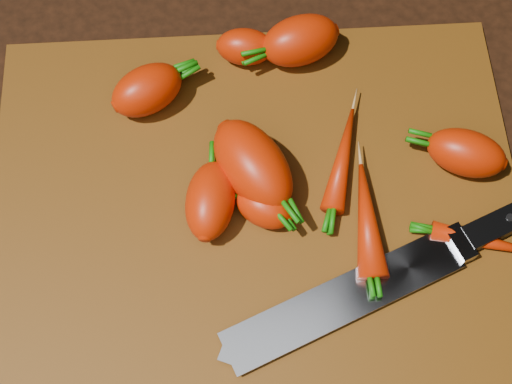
{
  "coord_description": "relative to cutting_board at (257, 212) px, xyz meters",
  "views": [
    {
      "loc": [
        -0.01,
        -0.25,
        0.63
      ],
      "look_at": [
        0.0,
        0.01,
        0.03
      ],
      "focal_mm": 50.0,
      "sensor_mm": 36.0,
      "label": 1
    }
  ],
  "objects": [
    {
      "name": "carrot_2",
      "position": [
        -0.0,
        0.03,
        0.04
      ],
      "size": [
        0.1,
        0.12,
        0.06
      ],
      "primitive_type": "ellipsoid",
      "rotation": [
        0.0,
        0.0,
        -1.05
      ],
      "color": "red",
      "rests_on": "cutting_board"
    },
    {
      "name": "ground",
      "position": [
        0.0,
        0.0,
        -0.01
      ],
      "size": [
        2.0,
        2.0,
        0.01
      ],
      "primitive_type": "cube",
      "color": "black"
    },
    {
      "name": "cutting_board",
      "position": [
        0.0,
        0.0,
        0.0
      ],
      "size": [
        0.5,
        0.4,
        0.01
      ],
      "primitive_type": "cube",
      "color": "#683A0D",
      "rests_on": "ground"
    },
    {
      "name": "carrot_9",
      "position": [
        0.1,
        -0.02,
        0.02
      ],
      "size": [
        0.03,
        0.11,
        0.03
      ],
      "primitive_type": "ellipsoid",
      "rotation": [
        0.0,
        0.0,
        1.56
      ],
      "color": "red",
      "rests_on": "cutting_board"
    },
    {
      "name": "carrot_7",
      "position": [
        0.08,
        0.04,
        0.02
      ],
      "size": [
        0.05,
        0.11,
        0.02
      ],
      "primitive_type": "ellipsoid",
      "rotation": [
        0.0,
        0.0,
        1.28
      ],
      "color": "red",
      "rests_on": "cutting_board"
    },
    {
      "name": "carrot_0",
      "position": [
        -0.1,
        0.12,
        0.03
      ],
      "size": [
        0.09,
        0.08,
        0.05
      ],
      "primitive_type": "ellipsoid",
      "rotation": [
        0.0,
        0.0,
        0.51
      ],
      "color": "red",
      "rests_on": "cutting_board"
    },
    {
      "name": "carrot_8",
      "position": [
        0.21,
        -0.05,
        0.02
      ],
      "size": [
        0.11,
        0.05,
        0.02
      ],
      "primitive_type": "ellipsoid",
      "rotation": [
        0.0,
        0.0,
        -0.28
      ],
      "color": "red",
      "rests_on": "cutting_board"
    },
    {
      "name": "knife",
      "position": [
        0.09,
        -0.08,
        0.02
      ],
      "size": [
        0.35,
        0.17,
        0.02
      ],
      "rotation": [
        0.0,
        0.0,
        0.39
      ],
      "color": "gray",
      "rests_on": "cutting_board"
    },
    {
      "name": "carrot_3",
      "position": [
        -0.04,
        0.0,
        0.03
      ],
      "size": [
        0.06,
        0.08,
        0.05
      ],
      "primitive_type": "ellipsoid",
      "rotation": [
        0.0,
        0.0,
        1.4
      ],
      "color": "red",
      "rests_on": "cutting_board"
    },
    {
      "name": "carrot_5",
      "position": [
        -0.0,
        0.17,
        0.02
      ],
      "size": [
        0.06,
        0.04,
        0.04
      ],
      "primitive_type": "ellipsoid",
      "rotation": [
        0.0,
        0.0,
        -0.14
      ],
      "color": "red",
      "rests_on": "cutting_board"
    },
    {
      "name": "carrot_1",
      "position": [
        0.01,
        -0.01,
        0.02
      ],
      "size": [
        0.07,
        0.06,
        0.04
      ],
      "primitive_type": "ellipsoid",
      "rotation": [
        0.0,
        0.0,
        2.59
      ],
      "color": "red",
      "rests_on": "cutting_board"
    },
    {
      "name": "carrot_6",
      "position": [
        0.2,
        0.04,
        0.03
      ],
      "size": [
        0.09,
        0.07,
        0.04
      ],
      "primitive_type": "ellipsoid",
      "rotation": [
        0.0,
        0.0,
        2.75
      ],
      "color": "red",
      "rests_on": "cutting_board"
    },
    {
      "name": "carrot_4",
      "position": [
        0.05,
        0.17,
        0.03
      ],
      "size": [
        0.09,
        0.07,
        0.05
      ],
      "primitive_type": "ellipsoid",
      "rotation": [
        0.0,
        0.0,
        3.43
      ],
      "color": "red",
      "rests_on": "cutting_board"
    }
  ]
}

